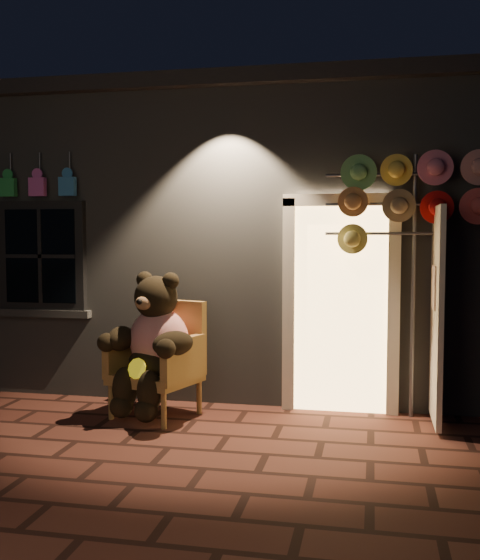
# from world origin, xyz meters

# --- Properties ---
(ground) EXTENTS (60.00, 60.00, 0.00)m
(ground) POSITION_xyz_m (0.00, 0.00, 0.00)
(ground) COLOR #532A20
(ground) RESTS_ON ground
(shop_building) EXTENTS (7.30, 5.95, 3.51)m
(shop_building) POSITION_xyz_m (0.00, 3.99, 1.74)
(shop_building) COLOR slate
(shop_building) RESTS_ON ground
(wicker_armchair) EXTENTS (0.94, 0.90, 1.12)m
(wicker_armchair) POSITION_xyz_m (-0.38, 0.97, 0.56)
(wicker_armchair) COLOR #A06E3E
(wicker_armchair) RESTS_ON ground
(teddy_bear) EXTENTS (0.95, 0.88, 1.37)m
(teddy_bear) POSITION_xyz_m (-0.41, 0.83, 0.74)
(teddy_bear) COLOR red
(teddy_bear) RESTS_ON ground
(hat_rack) EXTENTS (1.60, 0.22, 2.57)m
(hat_rack) POSITION_xyz_m (2.00, 1.28, 2.15)
(hat_rack) COLOR #59595E
(hat_rack) RESTS_ON ground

